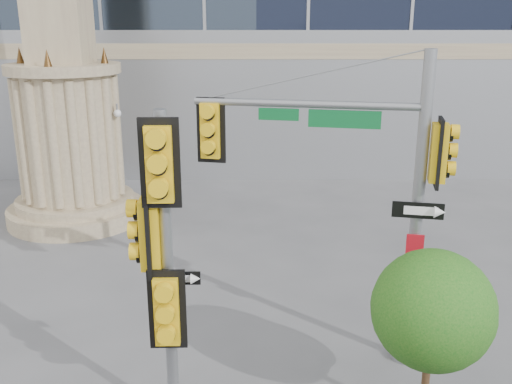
{
  "coord_description": "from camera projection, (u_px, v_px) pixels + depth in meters",
  "views": [
    {
      "loc": [
        -0.07,
        -9.0,
        6.41
      ],
      "look_at": [
        -0.04,
        2.0,
        3.07
      ],
      "focal_mm": 40.0,
      "sensor_mm": 36.0,
      "label": 1
    }
  ],
  "objects": [
    {
      "name": "ground",
      "position": [
        259.0,
        383.0,
        10.47
      ],
      "size": [
        120.0,
        120.0,
        0.0
      ],
      "primitive_type": "plane",
      "color": "#545456",
      "rests_on": "ground"
    },
    {
      "name": "monument",
      "position": [
        61.0,
        49.0,
        17.46
      ],
      "size": [
        4.4,
        4.4,
        16.6
      ],
      "color": "gray",
      "rests_on": "ground"
    },
    {
      "name": "main_signal_pole",
      "position": [
        359.0,
        175.0,
        10.4
      ],
      "size": [
        4.55,
        1.32,
        5.94
      ],
      "rotation": [
        0.0,
        0.0,
        -0.2
      ],
      "color": "slate",
      "rests_on": "ground"
    },
    {
      "name": "secondary_signal_pole",
      "position": [
        162.0,
        254.0,
        8.51
      ],
      "size": [
        0.89,
        0.66,
        5.2
      ],
      "rotation": [
        0.0,
        0.0,
        0.02
      ],
      "color": "slate",
      "rests_on": "ground"
    },
    {
      "name": "street_tree",
      "position": [
        434.0,
        314.0,
        8.87
      ],
      "size": [
        1.96,
        1.91,
        3.05
      ],
      "color": "gray",
      "rests_on": "ground"
    }
  ]
}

